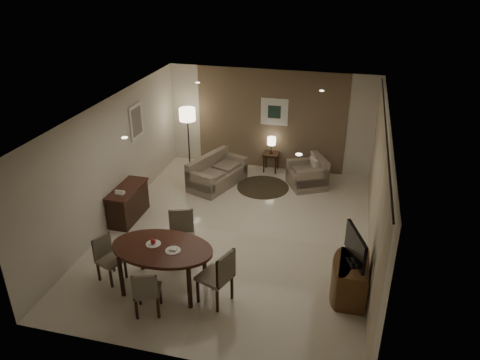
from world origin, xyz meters
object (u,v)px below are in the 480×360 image
(chair_near, at_px, (147,290))
(chair_far, at_px, (182,239))
(chair_right, at_px, (215,276))
(armchair, at_px, (307,172))
(dining_table, at_px, (164,267))
(console_desk, at_px, (128,203))
(floor_lamp, at_px, (189,139))
(sofa, at_px, (217,171))
(side_table, at_px, (271,162))
(tv_cabinet, at_px, (352,280))
(chair_left, at_px, (111,260))

(chair_near, distance_m, chair_far, 1.46)
(chair_right, height_order, armchair, chair_right)
(dining_table, bearing_deg, armchair, 67.09)
(console_desk, distance_m, floor_lamp, 2.97)
(dining_table, bearing_deg, sofa, 93.70)
(side_table, bearing_deg, tv_cabinet, -64.03)
(sofa, distance_m, armchair, 2.26)
(dining_table, relative_size, side_table, 3.48)
(side_table, distance_m, floor_lamp, 2.30)
(armchair, bearing_deg, chair_right, -39.39)
(chair_near, xyz_separation_m, armchair, (1.95, 5.24, -0.05))
(chair_left, bearing_deg, side_table, 1.71)
(dining_table, relative_size, chair_right, 1.74)
(tv_cabinet, bearing_deg, console_desk, 162.95)
(tv_cabinet, distance_m, chair_right, 2.34)
(floor_lamp, bearing_deg, tv_cabinet, -44.33)
(chair_right, distance_m, side_table, 5.41)
(tv_cabinet, distance_m, side_table, 5.28)
(chair_near, height_order, sofa, chair_near)
(floor_lamp, bearing_deg, side_table, 8.73)
(console_desk, xyz_separation_m, floor_lamp, (0.38, 2.91, 0.47))
(floor_lamp, bearing_deg, chair_far, -72.04)
(chair_far, distance_m, side_table, 4.57)
(tv_cabinet, distance_m, chair_left, 4.25)
(chair_near, height_order, floor_lamp, floor_lamp)
(console_desk, xyz_separation_m, chair_near, (1.67, -2.69, 0.06))
(dining_table, xyz_separation_m, chair_right, (0.96, -0.12, 0.09))
(chair_right, xyz_separation_m, armchair, (0.98, 4.71, -0.12))
(console_desk, distance_m, side_table, 4.15)
(chair_right, relative_size, floor_lamp, 0.61)
(chair_near, bearing_deg, chair_left, -49.77)
(armchair, bearing_deg, chair_left, -60.21)
(side_table, bearing_deg, console_desk, -128.42)
(tv_cabinet, relative_size, chair_far, 0.90)
(dining_table, xyz_separation_m, chair_left, (-1.01, -0.03, 0.00))
(console_desk, xyz_separation_m, tv_cabinet, (4.89, -1.50, -0.03))
(console_desk, distance_m, chair_left, 2.17)
(dining_table, bearing_deg, chair_left, -178.48)
(dining_table, bearing_deg, floor_lamp, 104.86)
(side_table, bearing_deg, dining_table, -99.54)
(chair_near, bearing_deg, dining_table, -108.91)
(tv_cabinet, xyz_separation_m, chair_right, (-2.24, -0.66, 0.16))
(console_desk, xyz_separation_m, sofa, (1.42, 2.07, -0.00))
(chair_left, xyz_separation_m, floor_lamp, (-0.31, 4.98, 0.42))
(console_desk, distance_m, tv_cabinet, 5.11)
(chair_near, distance_m, floor_lamp, 5.76)
(tv_cabinet, xyz_separation_m, chair_far, (-3.17, 0.27, 0.15))
(dining_table, height_order, chair_far, chair_far)
(sofa, relative_size, armchair, 1.82)
(dining_table, relative_size, armchair, 2.05)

